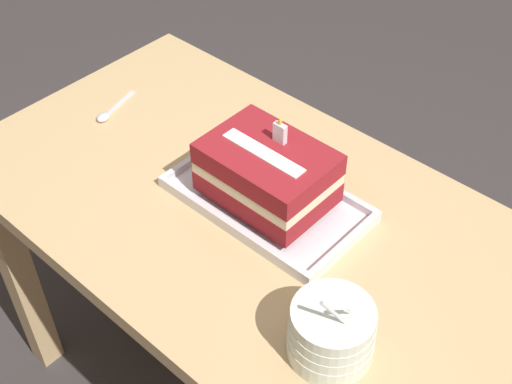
% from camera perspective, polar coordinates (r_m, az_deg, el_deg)
% --- Properties ---
extents(dining_table, '(1.13, 0.65, 0.72)m').
position_cam_1_polar(dining_table, '(1.36, -0.87, -4.49)').
color(dining_table, tan).
rests_on(dining_table, ground_plane).
extents(foil_tray, '(0.37, 0.21, 0.02)m').
position_cam_1_polar(foil_tray, '(1.28, 0.93, -0.71)').
color(foil_tray, silver).
rests_on(foil_tray, dining_table).
extents(birthday_cake, '(0.23, 0.16, 0.16)m').
position_cam_1_polar(birthday_cake, '(1.23, 0.96, 1.65)').
color(birthday_cake, maroon).
rests_on(birthday_cake, foil_tray).
extents(bowl_stack, '(0.13, 0.13, 0.15)m').
position_cam_1_polar(bowl_stack, '(1.04, 6.32, -11.53)').
color(bowl_stack, silver).
rests_on(bowl_stack, dining_table).
extents(serving_spoon_near_tray, '(0.05, 0.13, 0.01)m').
position_cam_1_polar(serving_spoon_near_tray, '(1.52, -12.35, 6.38)').
color(serving_spoon_near_tray, silver).
rests_on(serving_spoon_near_tray, dining_table).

